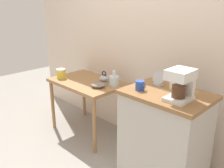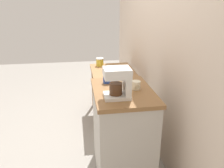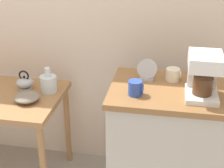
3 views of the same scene
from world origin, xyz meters
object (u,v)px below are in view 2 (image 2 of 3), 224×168
object	(u,v)px
teakettle	(124,72)
mug_blue	(107,79)
mug_small_cream	(136,85)
table_clock	(130,78)
canister_enamel	(100,62)
glass_carafe_vase	(126,75)
coffee_maker	(120,82)
bowl_stoneware	(112,75)

from	to	relation	value
teakettle	mug_blue	world-z (taller)	mug_blue
mug_small_cream	table_clock	size ratio (longest dim) A/B	0.70
teakettle	table_clock	distance (m)	0.93
teakettle	mug_small_cream	bearing A→B (deg)	-6.18
mug_small_cream	table_clock	world-z (taller)	table_clock
canister_enamel	mug_small_cream	xyz separation A→B (m)	(1.58, 0.17, 0.18)
glass_carafe_vase	coffee_maker	distance (m)	1.10
bowl_stoneware	teakettle	xyz separation A→B (m)	(-0.09, 0.18, 0.02)
mug_blue	table_clock	bearing A→B (deg)	78.29
bowl_stoneware	table_clock	world-z (taller)	table_clock
teakettle	mug_blue	size ratio (longest dim) A/B	1.70
mug_blue	teakettle	bearing A→B (deg)	157.22
canister_enamel	mug_blue	distance (m)	1.38
coffee_maker	mug_small_cream	distance (m)	0.27
canister_enamel	coffee_maker	size ratio (longest dim) A/B	0.47
teakettle	glass_carafe_vase	world-z (taller)	glass_carafe_vase
canister_enamel	table_clock	distance (m)	1.44
teakettle	mug_blue	bearing A→B (deg)	-22.78
bowl_stoneware	table_clock	xyz separation A→B (m)	(0.80, 0.05, 0.23)
glass_carafe_vase	coffee_maker	world-z (taller)	coffee_maker
teakettle	glass_carafe_vase	xyz separation A→B (m)	(0.19, -0.02, 0.02)
teakettle	mug_small_cream	size ratio (longest dim) A/B	1.56
glass_carafe_vase	mug_blue	world-z (taller)	mug_blue
glass_carafe_vase	table_clock	size ratio (longest dim) A/B	1.35
teakettle	mug_small_cream	distance (m)	1.08
coffee_maker	mug_small_cream	bearing A→B (deg)	131.23
bowl_stoneware	glass_carafe_vase	xyz separation A→B (m)	(0.09, 0.17, 0.03)
teakettle	canister_enamel	xyz separation A→B (m)	(-0.52, -0.29, 0.02)
coffee_maker	mug_small_cream	size ratio (longest dim) A/B	2.73
mug_small_cream	glass_carafe_vase	bearing A→B (deg)	173.55
glass_carafe_vase	mug_blue	distance (m)	0.76
canister_enamel	glass_carafe_vase	bearing A→B (deg)	20.98
mug_blue	table_clock	distance (m)	0.23
glass_carafe_vase	mug_small_cream	world-z (taller)	mug_small_cream
glass_carafe_vase	mug_small_cream	xyz separation A→B (m)	(0.87, -0.10, 0.18)
bowl_stoneware	mug_small_cream	size ratio (longest dim) A/B	1.79
mug_small_cream	teakettle	bearing A→B (deg)	173.82
bowl_stoneware	coffee_maker	size ratio (longest dim) A/B	0.66
canister_enamel	mug_blue	size ratio (longest dim) A/B	1.41
bowl_stoneware	coffee_maker	distance (m)	1.17
bowl_stoneware	table_clock	size ratio (longest dim) A/B	1.26
coffee_maker	mug_small_cream	xyz separation A→B (m)	(-0.16, 0.19, -0.10)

